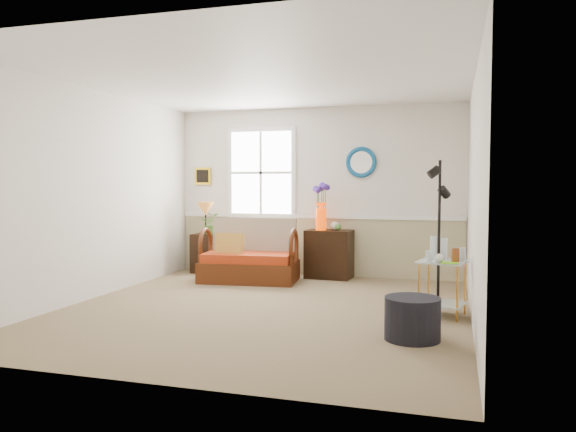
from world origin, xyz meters
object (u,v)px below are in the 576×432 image
(lamp_stand, at_px, (204,253))
(cabinet, at_px, (329,254))
(side_table, at_px, (442,288))
(loveseat, at_px, (249,251))
(floor_lamp, at_px, (439,232))
(ottoman, at_px, (412,319))

(lamp_stand, bearing_deg, cabinet, 1.83)
(lamp_stand, distance_m, side_table, 4.21)
(loveseat, distance_m, cabinet, 1.23)
(lamp_stand, xyz_separation_m, floor_lamp, (3.66, -1.31, 0.54))
(lamp_stand, relative_size, cabinet, 0.86)
(floor_lamp, distance_m, ottoman, 1.82)
(loveseat, distance_m, lamp_stand, 1.12)
(lamp_stand, height_order, ottoman, lamp_stand)
(loveseat, distance_m, floor_lamp, 2.82)
(floor_lamp, bearing_deg, side_table, -108.57)
(side_table, bearing_deg, cabinet, 129.82)
(loveseat, bearing_deg, ottoman, -50.45)
(ottoman, bearing_deg, cabinet, 115.28)
(lamp_stand, height_order, floor_lamp, floor_lamp)
(loveseat, xyz_separation_m, lamp_stand, (-0.97, 0.55, -0.14))
(lamp_stand, relative_size, floor_lamp, 0.37)
(side_table, bearing_deg, loveseat, 152.77)
(ottoman, bearing_deg, side_table, 76.76)
(side_table, height_order, floor_lamp, floor_lamp)
(cabinet, bearing_deg, side_table, -46.73)
(floor_lamp, height_order, ottoman, floor_lamp)
(loveseat, relative_size, ottoman, 2.70)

